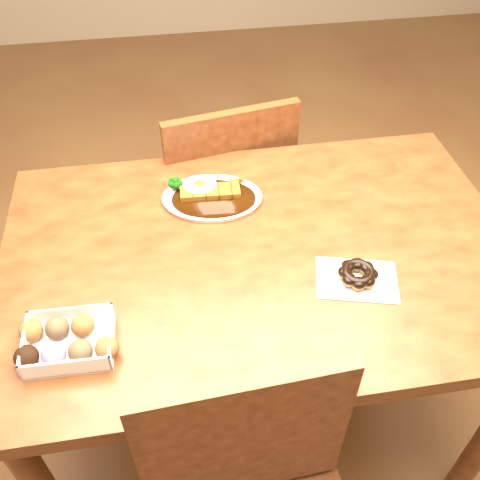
{
  "coord_description": "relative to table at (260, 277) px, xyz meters",
  "views": [
    {
      "loc": [
        -0.19,
        -0.86,
        1.63
      ],
      "look_at": [
        -0.05,
        -0.02,
        0.81
      ],
      "focal_mm": 40.0,
      "sensor_mm": 36.0,
      "label": 1
    }
  ],
  "objects": [
    {
      "name": "ground",
      "position": [
        0.0,
        0.0,
        -0.65
      ],
      "size": [
        6.0,
        6.0,
        0.0
      ],
      "primitive_type": "plane",
      "color": "brown",
      "rests_on": "ground"
    },
    {
      "name": "table",
      "position": [
        0.0,
        0.0,
        0.0
      ],
      "size": [
        1.2,
        0.8,
        0.75
      ],
      "color": "#46200E",
      "rests_on": "ground"
    },
    {
      "name": "chair_far",
      "position": [
        -0.03,
        0.54,
        -0.17
      ],
      "size": [
        0.49,
        0.49,
        0.87
      ],
      "rotation": [
        0.0,
        0.0,
        3.32
      ],
      "color": "#46200E",
      "rests_on": "ground"
    },
    {
      "name": "katsu_curry_plate",
      "position": [
        -0.09,
        0.2,
        0.11
      ],
      "size": [
        0.27,
        0.21,
        0.05
      ],
      "rotation": [
        0.0,
        0.0,
        -0.13
      ],
      "color": "white",
      "rests_on": "table"
    },
    {
      "name": "donut_box",
      "position": [
        -0.42,
        -0.21,
        0.12
      ],
      "size": [
        0.2,
        0.14,
        0.05
      ],
      "rotation": [
        0.0,
        0.0,
        -0.03
      ],
      "color": "white",
      "rests_on": "table"
    },
    {
      "name": "pon_de_ring",
      "position": [
        0.19,
        -0.13,
        0.12
      ],
      "size": [
        0.2,
        0.16,
        0.03
      ],
      "rotation": [
        0.0,
        0.0,
        -0.26
      ],
      "color": "silver",
      "rests_on": "table"
    }
  ]
}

